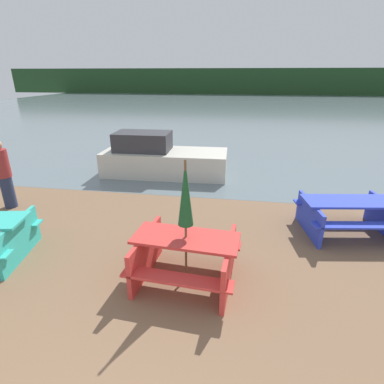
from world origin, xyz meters
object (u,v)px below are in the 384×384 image
at_px(picnic_table_red, 186,254).
at_px(umbrella_darkgreen, 185,195).
at_px(picnic_table_blue, 348,213).
at_px(boat, 161,159).
at_px(person, 4,175).

height_order(picnic_table_red, umbrella_darkgreen, umbrella_darkgreen).
relative_size(picnic_table_blue, umbrella_darkgreen, 1.01).
bearing_deg(umbrella_darkgreen, picnic_table_red, 0.00).
bearing_deg(picnic_table_blue, boat, 146.05).
xyz_separation_m(picnic_table_blue, boat, (-4.87, 3.28, 0.07)).
bearing_deg(picnic_table_blue, picnic_table_red, -145.96).
distance_m(picnic_table_blue, person, 7.98).
distance_m(picnic_table_red, umbrella_darkgreen, 1.03).
height_order(umbrella_darkgreen, boat, umbrella_darkgreen).
relative_size(picnic_table_red, person, 1.03).
distance_m(picnic_table_red, picnic_table_blue, 3.70).
bearing_deg(boat, picnic_table_blue, -35.48).
height_order(picnic_table_red, person, person).
distance_m(picnic_table_red, boat, 5.64).
height_order(picnic_table_red, boat, boat).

